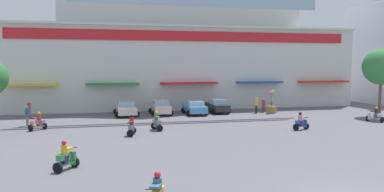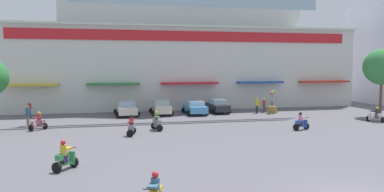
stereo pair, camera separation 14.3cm
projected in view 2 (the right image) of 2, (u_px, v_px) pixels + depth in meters
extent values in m
plane|color=#5D5A61|center=(240.00, 138.00, 27.17)|extent=(128.00, 128.00, 0.00)
cube|color=silver|center=(179.00, 68.00, 49.55)|extent=(42.10, 12.83, 9.44)
cube|color=silver|center=(178.00, 3.00, 49.47)|extent=(28.69, 11.55, 7.57)
cube|color=red|center=(189.00, 36.00, 42.95)|extent=(38.74, 0.12, 1.13)
cube|color=silver|center=(190.00, 26.00, 42.81)|extent=(42.10, 0.70, 0.24)
cube|color=gold|center=(32.00, 85.00, 39.24)|extent=(5.14, 1.10, 0.20)
cube|color=#2A753C|center=(113.00, 84.00, 41.03)|extent=(5.61, 1.10, 0.20)
cube|color=red|center=(190.00, 83.00, 42.89)|extent=(6.54, 1.10, 0.20)
cube|color=#1F4794|center=(260.00, 82.00, 44.76)|extent=(5.55, 1.10, 0.20)
cube|color=red|center=(324.00, 82.00, 46.60)|extent=(6.36, 1.10, 0.20)
cylinder|color=brown|center=(381.00, 98.00, 38.03)|extent=(0.27, 0.27, 3.73)
ellipsoid|color=#347E3E|center=(382.00, 67.00, 37.78)|extent=(3.62, 3.49, 3.56)
cube|color=beige|center=(126.00, 109.00, 38.92)|extent=(1.99, 4.31, 0.74)
cube|color=#96B4CA|center=(126.00, 103.00, 38.87)|extent=(1.66, 2.18, 0.52)
cylinder|color=black|center=(117.00, 112.00, 39.98)|extent=(0.61, 0.19, 0.60)
cylinder|color=black|center=(134.00, 111.00, 40.45)|extent=(0.61, 0.19, 0.60)
cylinder|color=black|center=(118.00, 115.00, 37.44)|extent=(0.61, 0.19, 0.60)
cylinder|color=black|center=(137.00, 114.00, 37.91)|extent=(0.61, 0.19, 0.60)
cube|color=beige|center=(161.00, 108.00, 39.70)|extent=(1.70, 3.84, 0.79)
cube|color=#9FB3BC|center=(161.00, 102.00, 39.65)|extent=(1.45, 1.92, 0.48)
cylinder|color=black|center=(152.00, 111.00, 40.70)|extent=(0.60, 0.17, 0.60)
cylinder|color=black|center=(167.00, 110.00, 41.07)|extent=(0.60, 0.17, 0.60)
cylinder|color=black|center=(155.00, 113.00, 38.39)|extent=(0.60, 0.17, 0.60)
cylinder|color=black|center=(171.00, 113.00, 38.77)|extent=(0.60, 0.17, 0.60)
cube|color=#4792CA|center=(195.00, 108.00, 40.10)|extent=(1.83, 4.16, 0.68)
cube|color=#9FB5C6|center=(195.00, 103.00, 40.06)|extent=(1.57, 2.08, 0.46)
cylinder|color=black|center=(184.00, 110.00, 41.17)|extent=(0.60, 0.17, 0.60)
cylinder|color=black|center=(200.00, 110.00, 41.58)|extent=(0.60, 0.17, 0.60)
cylinder|color=black|center=(189.00, 113.00, 38.68)|extent=(0.60, 0.17, 0.60)
cylinder|color=black|center=(206.00, 113.00, 39.08)|extent=(0.60, 0.17, 0.60)
cube|color=#29272A|center=(218.00, 107.00, 41.34)|extent=(1.77, 3.91, 0.70)
cube|color=#98BCD0|center=(218.00, 101.00, 41.29)|extent=(1.47, 1.98, 0.53)
cylinder|color=black|center=(207.00, 109.00, 42.31)|extent=(0.61, 0.19, 0.60)
cylinder|color=black|center=(221.00, 109.00, 42.72)|extent=(0.61, 0.19, 0.60)
cylinder|color=black|center=(214.00, 112.00, 40.00)|extent=(0.61, 0.19, 0.60)
cylinder|color=black|center=(229.00, 111.00, 40.42)|extent=(0.61, 0.19, 0.60)
cylinder|color=black|center=(368.00, 118.00, 35.17)|extent=(0.53, 0.37, 0.52)
cylinder|color=black|center=(383.00, 120.00, 34.18)|extent=(0.53, 0.37, 0.52)
cube|color=beige|center=(375.00, 118.00, 34.67)|extent=(0.78, 1.15, 0.10)
cube|color=beige|center=(378.00, 115.00, 34.47)|extent=(0.61, 0.79, 0.28)
cube|color=beige|center=(370.00, 116.00, 35.06)|extent=(0.35, 0.27, 0.63)
cylinder|color=black|center=(370.00, 111.00, 35.03)|extent=(0.48, 0.27, 0.04)
cube|color=#434342|center=(377.00, 116.00, 34.56)|extent=(0.41, 0.40, 0.36)
cylinder|color=#322435|center=(377.00, 112.00, 34.52)|extent=(0.43, 0.43, 0.48)
sphere|color=gold|center=(377.00, 108.00, 34.49)|extent=(0.25, 0.25, 0.25)
cube|color=#322435|center=(374.00, 111.00, 34.74)|extent=(0.51, 0.55, 0.10)
cylinder|color=black|center=(306.00, 126.00, 30.79)|extent=(0.31, 0.54, 0.52)
cylinder|color=black|center=(296.00, 127.00, 30.14)|extent=(0.31, 0.54, 0.52)
cube|color=#2A54A1|center=(301.00, 126.00, 30.46)|extent=(1.09, 0.63, 0.10)
cube|color=#2A54A1|center=(299.00, 122.00, 30.32)|extent=(0.73, 0.51, 0.28)
cube|color=#2A54A1|center=(305.00, 124.00, 30.71)|extent=(0.24, 0.35, 0.64)
cylinder|color=black|center=(306.00, 117.00, 30.68)|extent=(0.21, 0.50, 0.04)
cube|color=#2E233D|center=(300.00, 123.00, 30.38)|extent=(0.37, 0.40, 0.36)
cylinder|color=pink|center=(300.00, 118.00, 30.34)|extent=(0.41, 0.41, 0.50)
sphere|color=black|center=(300.00, 114.00, 30.31)|extent=(0.25, 0.25, 0.25)
cube|color=pink|center=(303.00, 117.00, 30.49)|extent=(0.53, 0.47, 0.10)
cube|color=gold|center=(156.00, 192.00, 13.61)|extent=(0.55, 0.78, 0.28)
cylinder|color=black|center=(150.00, 189.00, 12.82)|extent=(0.50, 0.23, 0.04)
cylinder|color=#39607C|center=(155.00, 184.00, 13.48)|extent=(0.42, 0.42, 0.48)
sphere|color=red|center=(155.00, 175.00, 13.45)|extent=(0.25, 0.25, 0.25)
cube|color=#39607C|center=(153.00, 186.00, 13.20)|extent=(0.48, 0.54, 0.10)
cylinder|color=black|center=(130.00, 133.00, 27.49)|extent=(0.54, 0.25, 0.52)
cylinder|color=black|center=(133.00, 130.00, 28.71)|extent=(0.54, 0.25, 0.52)
cube|color=slate|center=(131.00, 131.00, 28.10)|extent=(0.51, 1.12, 0.10)
cube|color=slate|center=(132.00, 126.00, 28.29)|extent=(0.44, 0.74, 0.28)
cube|color=slate|center=(130.00, 130.00, 27.59)|extent=(0.34, 0.21, 0.66)
cylinder|color=black|center=(130.00, 123.00, 27.52)|extent=(0.52, 0.15, 0.04)
cube|color=slate|center=(132.00, 128.00, 28.20)|extent=(0.37, 0.34, 0.36)
cylinder|color=#9C2D2F|center=(132.00, 122.00, 28.16)|extent=(0.38, 0.38, 0.57)
sphere|color=black|center=(132.00, 116.00, 28.13)|extent=(0.25, 0.25, 0.25)
cube|color=#9C2D2F|center=(131.00, 122.00, 27.89)|extent=(0.43, 0.50, 0.10)
cylinder|color=black|center=(31.00, 128.00, 29.85)|extent=(0.45, 0.48, 0.52)
cylinder|color=black|center=(45.00, 126.00, 30.86)|extent=(0.45, 0.48, 0.52)
cube|color=#DA708B|center=(38.00, 126.00, 30.35)|extent=(1.01, 0.93, 0.10)
cube|color=#DA708B|center=(40.00, 122.00, 30.50)|extent=(0.72, 0.69, 0.28)
cube|color=#DA708B|center=(32.00, 125.00, 29.94)|extent=(0.32, 0.33, 0.64)
cylinder|color=black|center=(32.00, 119.00, 29.87)|extent=(0.37, 0.41, 0.04)
cube|color=brown|center=(39.00, 123.00, 30.43)|extent=(0.42, 0.43, 0.36)
cylinder|color=#A5323F|center=(39.00, 118.00, 30.40)|extent=(0.45, 0.45, 0.54)
sphere|color=gold|center=(39.00, 113.00, 30.37)|extent=(0.25, 0.25, 0.25)
cube|color=#A5323F|center=(36.00, 118.00, 30.17)|extent=(0.55, 0.55, 0.10)
cylinder|color=black|center=(74.00, 162.00, 19.42)|extent=(0.50, 0.43, 0.52)
cylinder|color=black|center=(57.00, 168.00, 18.34)|extent=(0.50, 0.43, 0.52)
cube|color=#328648|center=(65.00, 164.00, 18.88)|extent=(0.86, 1.01, 0.10)
cube|color=#328648|center=(62.00, 157.00, 18.65)|extent=(0.64, 0.71, 0.28)
cube|color=#328648|center=(72.00, 158.00, 19.30)|extent=(0.34, 0.30, 0.69)
cylinder|color=black|center=(72.00, 147.00, 19.27)|extent=(0.44, 0.34, 0.04)
cube|color=#2F2049|center=(64.00, 159.00, 18.75)|extent=(0.42, 0.42, 0.36)
cylinder|color=gold|center=(63.00, 150.00, 18.71)|extent=(0.45, 0.45, 0.52)
sphere|color=red|center=(63.00, 143.00, 18.68)|extent=(0.25, 0.25, 0.25)
cube|color=gold|center=(67.00, 148.00, 18.95)|extent=(0.54, 0.56, 0.10)
cylinder|color=black|center=(160.00, 128.00, 29.71)|extent=(0.54, 0.26, 0.52)
cylinder|color=black|center=(154.00, 126.00, 30.81)|extent=(0.54, 0.26, 0.52)
cube|color=gray|center=(157.00, 126.00, 30.26)|extent=(0.52, 1.11, 0.10)
cube|color=gray|center=(156.00, 121.00, 30.42)|extent=(0.45, 0.74, 0.28)
cube|color=gray|center=(159.00, 125.00, 29.80)|extent=(0.34, 0.21, 0.70)
cylinder|color=black|center=(159.00, 118.00, 29.74)|extent=(0.51, 0.16, 0.04)
cube|color=slate|center=(156.00, 123.00, 30.34)|extent=(0.38, 0.35, 0.36)
cylinder|color=#527049|center=(156.00, 117.00, 30.31)|extent=(0.39, 0.39, 0.54)
sphere|color=gold|center=(156.00, 112.00, 30.28)|extent=(0.25, 0.25, 0.25)
cube|color=#527049|center=(157.00, 117.00, 30.06)|extent=(0.43, 0.51, 0.10)
cylinder|color=#76705A|center=(28.00, 121.00, 32.51)|extent=(0.27, 0.27, 0.88)
cylinder|color=#2D5D8E|center=(28.00, 112.00, 32.45)|extent=(0.43, 0.43, 0.63)
sphere|color=tan|center=(27.00, 107.00, 32.42)|extent=(0.23, 0.23, 0.23)
cylinder|color=#797652|center=(272.00, 105.00, 44.70)|extent=(0.23, 0.23, 0.90)
cylinder|color=silver|center=(272.00, 99.00, 44.65)|extent=(0.37, 0.37, 0.53)
sphere|color=tan|center=(272.00, 96.00, 44.61)|extent=(0.21, 0.21, 0.21)
cylinder|color=#242922|center=(257.00, 109.00, 40.79)|extent=(0.28, 0.28, 0.84)
cylinder|color=gold|center=(257.00, 103.00, 40.73)|extent=(0.45, 0.45, 0.62)
sphere|color=tan|center=(257.00, 99.00, 40.69)|extent=(0.23, 0.23, 0.23)
cylinder|color=#54404D|center=(30.00, 113.00, 37.74)|extent=(0.30, 0.30, 0.80)
cylinder|color=#A2312C|center=(30.00, 106.00, 37.68)|extent=(0.49, 0.49, 0.59)
sphere|color=tan|center=(29.00, 102.00, 37.65)|extent=(0.21, 0.21, 0.21)
cylinder|color=#524442|center=(264.00, 109.00, 41.64)|extent=(0.32, 0.32, 0.83)
cylinder|color=#A13939|center=(264.00, 102.00, 41.58)|extent=(0.52, 0.52, 0.52)
sphere|color=#D7A384|center=(264.00, 99.00, 41.55)|extent=(0.23, 0.23, 0.23)
cube|color=olive|center=(272.00, 110.00, 41.00)|extent=(1.04, 1.07, 0.75)
cylinder|color=#4C4C4C|center=(272.00, 101.00, 40.92)|extent=(0.04, 0.04, 1.20)
sphere|color=#55C254|center=(273.00, 93.00, 40.86)|extent=(0.35, 0.35, 0.35)
sphere|color=purple|center=(273.00, 91.00, 41.01)|extent=(0.32, 0.32, 0.32)
sphere|color=#37ABDE|center=(271.00, 93.00, 40.92)|extent=(0.37, 0.37, 0.37)
sphere|color=orange|center=(271.00, 93.00, 40.82)|extent=(0.32, 0.32, 0.32)
sphere|color=#E95D2E|center=(272.00, 93.00, 40.57)|extent=(0.35, 0.35, 0.35)
sphere|color=#49BF53|center=(274.00, 92.00, 40.70)|extent=(0.36, 0.36, 0.36)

